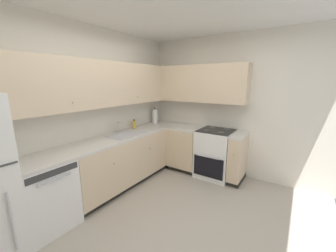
% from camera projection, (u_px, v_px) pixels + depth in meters
% --- Properties ---
extents(ground_plane, '(3.91, 3.35, 0.02)m').
position_uv_depth(ground_plane, '(176.00, 231.00, 2.44)').
color(ground_plane, '#A89E8E').
extents(wall_back, '(4.01, 0.05, 2.60)m').
position_uv_depth(wall_back, '(82.00, 113.00, 3.08)').
color(wall_back, silver).
rests_on(wall_back, ground_plane).
extents(wall_right, '(0.05, 3.45, 2.60)m').
position_uv_depth(wall_right, '(232.00, 107.00, 3.76)').
color(wall_right, silver).
rests_on(wall_right, ground_plane).
extents(dishwasher, '(0.60, 0.63, 0.85)m').
position_uv_depth(dishwasher, '(44.00, 195.00, 2.43)').
color(dishwasher, white).
rests_on(dishwasher, ground_plane).
extents(lower_cabinets_back, '(1.87, 0.62, 0.85)m').
position_uv_depth(lower_cabinets_back, '(121.00, 162.00, 3.43)').
color(lower_cabinets_back, beige).
rests_on(lower_cabinets_back, ground_plane).
extents(countertop_back, '(3.07, 0.60, 0.03)m').
position_uv_depth(countertop_back, '(119.00, 137.00, 3.34)').
color(countertop_back, beige).
rests_on(countertop_back, lower_cabinets_back).
extents(lower_cabinets_right, '(0.62, 1.43, 0.85)m').
position_uv_depth(lower_cabinets_right, '(198.00, 151.00, 3.97)').
color(lower_cabinets_right, beige).
rests_on(lower_cabinets_right, ground_plane).
extents(countertop_right, '(0.60, 1.43, 0.03)m').
position_uv_depth(countertop_right, '(199.00, 129.00, 3.87)').
color(countertop_right, beige).
rests_on(countertop_right, lower_cabinets_right).
extents(oven_range, '(0.68, 0.62, 1.03)m').
position_uv_depth(oven_range, '(215.00, 153.00, 3.79)').
color(oven_range, white).
rests_on(oven_range, ground_plane).
extents(upper_cabinets_back, '(2.75, 0.34, 0.69)m').
position_uv_depth(upper_cabinets_back, '(102.00, 84.00, 3.10)').
color(upper_cabinets_back, beige).
extents(upper_cabinets_right, '(0.32, 1.98, 0.69)m').
position_uv_depth(upper_cabinets_right, '(195.00, 84.00, 3.89)').
color(upper_cabinets_right, beige).
extents(sink, '(0.65, 0.40, 0.10)m').
position_uv_depth(sink, '(127.00, 137.00, 3.45)').
color(sink, '#B7B7BC').
rests_on(sink, countertop_back).
extents(faucet, '(0.07, 0.16, 0.19)m').
position_uv_depth(faucet, '(119.00, 126.00, 3.53)').
color(faucet, silver).
rests_on(faucet, countertop_back).
extents(soap_bottle, '(0.07, 0.07, 0.17)m').
position_uv_depth(soap_bottle, '(134.00, 124.00, 3.86)').
color(soap_bottle, gold).
rests_on(soap_bottle, countertop_back).
extents(paper_towel_roll, '(0.11, 0.11, 0.35)m').
position_uv_depth(paper_towel_roll, '(155.00, 116.00, 4.35)').
color(paper_towel_roll, white).
rests_on(paper_towel_roll, countertop_back).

